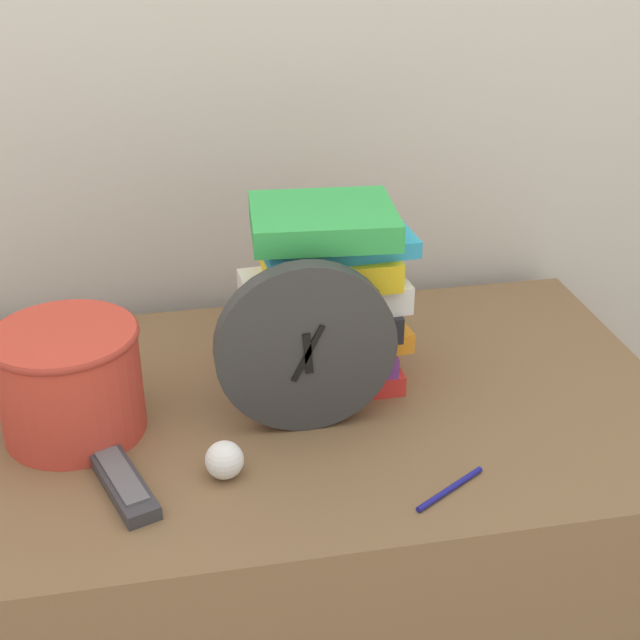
{
  "coord_description": "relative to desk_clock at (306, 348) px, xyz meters",
  "views": [
    {
      "loc": [
        -0.14,
        -0.79,
        1.51
      ],
      "look_at": [
        0.08,
        0.33,
        0.91
      ],
      "focal_mm": 50.0,
      "sensor_mm": 36.0,
      "label": 1
    }
  ],
  "objects": [
    {
      "name": "basket",
      "position": [
        -0.33,
        0.05,
        -0.04
      ],
      "size": [
        0.21,
        0.21,
        0.16
      ],
      "color": "#C63D2D",
      "rests_on": "desk"
    },
    {
      "name": "tv_remote",
      "position": [
        -0.27,
        -0.1,
        -0.12
      ],
      "size": [
        0.1,
        0.18,
        0.02
      ],
      "color": "#333338",
      "rests_on": "desk"
    },
    {
      "name": "book_stack",
      "position": [
        0.06,
        0.12,
        0.02
      ],
      "size": [
        0.26,
        0.19,
        0.29
      ],
      "color": "red",
      "rests_on": "desk"
    },
    {
      "name": "desk_clock",
      "position": [
        0.0,
        0.0,
        0.0
      ],
      "size": [
        0.26,
        0.03,
        0.26
      ],
      "color": "#333333",
      "rests_on": "desk"
    },
    {
      "name": "crumpled_paper_ball",
      "position": [
        -0.13,
        -0.1,
        -0.1
      ],
      "size": [
        0.05,
        0.05,
        0.05
      ],
      "color": "white",
      "rests_on": "desk"
    },
    {
      "name": "desk",
      "position": [
        -0.05,
        0.07,
        -0.51
      ],
      "size": [
        1.26,
        0.69,
        0.77
      ],
      "color": "brown",
      "rests_on": "ground_plane"
    },
    {
      "name": "wall_back",
      "position": [
        -0.05,
        0.48,
        0.3
      ],
      "size": [
        6.0,
        0.04,
        2.4
      ],
      "color": "beige",
      "rests_on": "ground_plane"
    },
    {
      "name": "pen",
      "position": [
        0.16,
        -0.19,
        -0.13
      ],
      "size": [
        0.11,
        0.07,
        0.01
      ],
      "color": "navy",
      "rests_on": "desk"
    }
  ]
}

